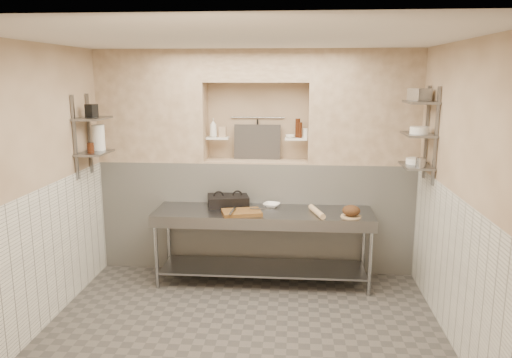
# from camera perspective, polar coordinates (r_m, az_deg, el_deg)

# --- Properties ---
(floor) EXTENTS (4.00, 3.90, 0.10)m
(floor) POSITION_cam_1_polar(r_m,az_deg,el_deg) (5.22, -1.55, -17.30)
(floor) COLOR #4F4A46
(floor) RESTS_ON ground
(ceiling) EXTENTS (4.00, 3.90, 0.10)m
(ceiling) POSITION_cam_1_polar(r_m,az_deg,el_deg) (4.58, -1.76, 16.32)
(ceiling) COLOR silver
(ceiling) RESTS_ON ground
(wall_left) EXTENTS (0.10, 3.90, 2.80)m
(wall_left) POSITION_cam_1_polar(r_m,az_deg,el_deg) (5.32, -24.19, -1.07)
(wall_left) COLOR #C8AF90
(wall_left) RESTS_ON ground
(wall_right) EXTENTS (0.10, 3.90, 2.80)m
(wall_right) POSITION_cam_1_polar(r_m,az_deg,el_deg) (4.91, 22.88, -1.95)
(wall_right) COLOR #C8AF90
(wall_right) RESTS_ON ground
(wall_back) EXTENTS (4.00, 0.10, 2.80)m
(wall_back) POSITION_cam_1_polar(r_m,az_deg,el_deg) (6.64, 0.24, 2.36)
(wall_back) COLOR #C8AF90
(wall_back) RESTS_ON ground
(wall_front) EXTENTS (4.00, 0.10, 2.80)m
(wall_front) POSITION_cam_1_polar(r_m,az_deg,el_deg) (2.80, -6.22, -11.11)
(wall_front) COLOR #C8AF90
(wall_front) RESTS_ON ground
(backwall_lower) EXTENTS (4.00, 0.40, 1.40)m
(backwall_lower) POSITION_cam_1_polar(r_m,az_deg,el_deg) (6.55, 0.07, -4.05)
(backwall_lower) COLOR silver
(backwall_lower) RESTS_ON floor
(alcove_sill) EXTENTS (1.30, 0.40, 0.02)m
(alcove_sill) POSITION_cam_1_polar(r_m,az_deg,el_deg) (6.40, 0.07, 2.09)
(alcove_sill) COLOR #C8AF90
(alcove_sill) RESTS_ON backwall_lower
(backwall_pillar_left) EXTENTS (1.35, 0.40, 1.40)m
(backwall_pillar_left) POSITION_cam_1_polar(r_m,az_deg,el_deg) (6.56, -11.67, 8.16)
(backwall_pillar_left) COLOR #C8AF90
(backwall_pillar_left) RESTS_ON backwall_lower
(backwall_pillar_right) EXTENTS (1.35, 0.40, 1.40)m
(backwall_pillar_right) POSITION_cam_1_polar(r_m,az_deg,el_deg) (6.35, 12.20, 8.02)
(backwall_pillar_right) COLOR #C8AF90
(backwall_pillar_right) RESTS_ON backwall_lower
(backwall_header) EXTENTS (1.30, 0.40, 0.40)m
(backwall_header) POSITION_cam_1_polar(r_m,az_deg,el_deg) (6.31, 0.07, 12.81)
(backwall_header) COLOR #C8AF90
(backwall_header) RESTS_ON backwall_lower
(wainscot_left) EXTENTS (0.02, 3.90, 1.40)m
(wainscot_left) POSITION_cam_1_polar(r_m,az_deg,el_deg) (5.48, -23.01, -8.25)
(wainscot_left) COLOR silver
(wainscot_left) RESTS_ON floor
(wainscot_right) EXTENTS (0.02, 3.90, 1.40)m
(wainscot_right) POSITION_cam_1_polar(r_m,az_deg,el_deg) (5.09, 21.60, -9.62)
(wainscot_right) COLOR silver
(wainscot_right) RESTS_ON floor
(alcove_shelf_left) EXTENTS (0.28, 0.16, 0.02)m
(alcove_shelf_left) POSITION_cam_1_polar(r_m,az_deg,el_deg) (6.41, -4.40, 4.70)
(alcove_shelf_left) COLOR white
(alcove_shelf_left) RESTS_ON backwall_lower
(alcove_shelf_right) EXTENTS (0.28, 0.16, 0.02)m
(alcove_shelf_right) POSITION_cam_1_polar(r_m,az_deg,el_deg) (6.33, 4.60, 4.60)
(alcove_shelf_right) COLOR white
(alcove_shelf_right) RESTS_ON backwall_lower
(utensil_rail) EXTENTS (0.70, 0.02, 0.02)m
(utensil_rail) POSITION_cam_1_polar(r_m,az_deg,el_deg) (6.50, 0.19, 7.04)
(utensil_rail) COLOR gray
(utensil_rail) RESTS_ON wall_back
(hanging_steel) EXTENTS (0.02, 0.02, 0.30)m
(hanging_steel) POSITION_cam_1_polar(r_m,az_deg,el_deg) (6.49, 0.18, 5.53)
(hanging_steel) COLOR black
(hanging_steel) RESTS_ON utensil_rail
(splash_panel) EXTENTS (0.60, 0.08, 0.45)m
(splash_panel) POSITION_cam_1_polar(r_m,az_deg,el_deg) (6.46, 0.14, 4.25)
(splash_panel) COLOR #383330
(splash_panel) RESTS_ON alcove_sill
(shelf_rail_left_a) EXTENTS (0.03, 0.03, 0.95)m
(shelf_rail_left_a) POSITION_cam_1_polar(r_m,az_deg,el_deg) (6.33, -18.50, 4.94)
(shelf_rail_left_a) COLOR slate
(shelf_rail_left_a) RESTS_ON wall_left
(shelf_rail_left_b) EXTENTS (0.03, 0.03, 0.95)m
(shelf_rail_left_b) POSITION_cam_1_polar(r_m,az_deg,el_deg) (5.97, -19.99, 4.46)
(shelf_rail_left_b) COLOR slate
(shelf_rail_left_b) RESTS_ON wall_left
(wall_shelf_left_lower) EXTENTS (0.30, 0.50, 0.02)m
(wall_shelf_left_lower) POSITION_cam_1_polar(r_m,az_deg,el_deg) (6.12, -17.94, 2.87)
(wall_shelf_left_lower) COLOR slate
(wall_shelf_left_lower) RESTS_ON wall_left
(wall_shelf_left_upper) EXTENTS (0.30, 0.50, 0.03)m
(wall_shelf_left_upper) POSITION_cam_1_polar(r_m,az_deg,el_deg) (6.08, -18.18, 6.60)
(wall_shelf_left_upper) COLOR slate
(wall_shelf_left_upper) RESTS_ON wall_left
(shelf_rail_right_a) EXTENTS (0.03, 0.03, 1.05)m
(shelf_rail_right_a) POSITION_cam_1_polar(r_m,az_deg,el_deg) (6.00, 18.89, 5.06)
(shelf_rail_right_a) COLOR slate
(shelf_rail_right_a) RESTS_ON wall_right
(shelf_rail_right_b) EXTENTS (0.03, 0.03, 1.05)m
(shelf_rail_right_b) POSITION_cam_1_polar(r_m,az_deg,el_deg) (5.62, 19.87, 4.57)
(shelf_rail_right_b) COLOR slate
(shelf_rail_right_b) RESTS_ON wall_right
(wall_shelf_right_lower) EXTENTS (0.30, 0.50, 0.02)m
(wall_shelf_right_lower) POSITION_cam_1_polar(r_m,az_deg,el_deg) (5.83, 17.85, 1.45)
(wall_shelf_right_lower) COLOR slate
(wall_shelf_right_lower) RESTS_ON wall_right
(wall_shelf_right_mid) EXTENTS (0.30, 0.50, 0.02)m
(wall_shelf_right_mid) POSITION_cam_1_polar(r_m,az_deg,el_deg) (5.78, 18.07, 4.87)
(wall_shelf_right_mid) COLOR slate
(wall_shelf_right_mid) RESTS_ON wall_right
(wall_shelf_right_upper) EXTENTS (0.30, 0.50, 0.03)m
(wall_shelf_right_upper) POSITION_cam_1_polar(r_m,az_deg,el_deg) (5.75, 18.29, 8.33)
(wall_shelf_right_upper) COLOR slate
(wall_shelf_right_upper) RESTS_ON wall_right
(prep_table) EXTENTS (2.60, 0.70, 0.90)m
(prep_table) POSITION_cam_1_polar(r_m,az_deg,el_deg) (6.02, 0.81, -6.07)
(prep_table) COLOR gray
(prep_table) RESTS_ON floor
(panini_press) EXTENTS (0.55, 0.45, 0.13)m
(panini_press) POSITION_cam_1_polar(r_m,az_deg,el_deg) (6.17, -3.21, -2.50)
(panini_press) COLOR black
(panini_press) RESTS_ON prep_table
(cutting_board) EXTENTS (0.51, 0.42, 0.04)m
(cutting_board) POSITION_cam_1_polar(r_m,az_deg,el_deg) (5.82, -1.65, -3.83)
(cutting_board) COLOR brown
(cutting_board) RESTS_ON prep_table
(knife_blade) EXTENTS (0.25, 0.03, 0.01)m
(knife_blade) POSITION_cam_1_polar(r_m,az_deg,el_deg) (5.87, 0.51, -3.41)
(knife_blade) COLOR gray
(knife_blade) RESTS_ON cutting_board
(tongs) EXTENTS (0.05, 0.29, 0.03)m
(tongs) POSITION_cam_1_polar(r_m,az_deg,el_deg) (5.76, -2.67, -3.63)
(tongs) COLOR gray
(tongs) RESTS_ON cutting_board
(mixing_bowl) EXTENTS (0.25, 0.25, 0.05)m
(mixing_bowl) POSITION_cam_1_polar(r_m,az_deg,el_deg) (6.13, 1.79, -3.00)
(mixing_bowl) COLOR white
(mixing_bowl) RESTS_ON prep_table
(rolling_pin) EXTENTS (0.19, 0.45, 0.07)m
(rolling_pin) POSITION_cam_1_polar(r_m,az_deg,el_deg) (5.84, 6.96, -3.73)
(rolling_pin) COLOR tan
(rolling_pin) RESTS_ON prep_table
(bread_board) EXTENTS (0.23, 0.23, 0.01)m
(bread_board) POSITION_cam_1_polar(r_m,az_deg,el_deg) (5.81, 10.81, -4.22)
(bread_board) COLOR tan
(bread_board) RESTS_ON prep_table
(bread_loaf) EXTENTS (0.20, 0.20, 0.12)m
(bread_loaf) POSITION_cam_1_polar(r_m,az_deg,el_deg) (5.79, 10.83, -3.57)
(bread_loaf) COLOR #4C2D19
(bread_loaf) RESTS_ON bread_board
(bottle_soap) EXTENTS (0.11, 0.11, 0.24)m
(bottle_soap) POSITION_cam_1_polar(r_m,az_deg,el_deg) (6.37, -4.90, 5.83)
(bottle_soap) COLOR white
(bottle_soap) RESTS_ON alcove_shelf_left
(jar_alcove) EXTENTS (0.09, 0.09, 0.13)m
(jar_alcove) POSITION_cam_1_polar(r_m,az_deg,el_deg) (6.39, -3.83, 5.39)
(jar_alcove) COLOR #C8AF90
(jar_alcove) RESTS_ON alcove_shelf_left
(bowl_alcove) EXTENTS (0.15, 0.15, 0.04)m
(bowl_alcove) POSITION_cam_1_polar(r_m,az_deg,el_deg) (6.33, 3.93, 4.89)
(bowl_alcove) COLOR white
(bowl_alcove) RESTS_ON alcove_shelf_right
(condiment_a) EXTENTS (0.05, 0.05, 0.20)m
(condiment_a) POSITION_cam_1_polar(r_m,az_deg,el_deg) (6.32, 5.04, 5.59)
(condiment_a) COLOR #35160A
(condiment_a) RESTS_ON alcove_shelf_right
(condiment_b) EXTENTS (0.06, 0.06, 0.24)m
(condiment_b) POSITION_cam_1_polar(r_m,az_deg,el_deg) (6.35, 4.79, 5.82)
(condiment_b) COLOR #35160A
(condiment_b) RESTS_ON alcove_shelf_right
(condiment_c) EXTENTS (0.07, 0.07, 0.12)m
(condiment_c) POSITION_cam_1_polar(r_m,az_deg,el_deg) (6.36, 5.68, 5.26)
(condiment_c) COLOR white
(condiment_c) RESTS_ON alcove_shelf_right
(jug_left) EXTENTS (0.15, 0.15, 0.30)m
(jug_left) POSITION_cam_1_polar(r_m,az_deg,el_deg) (6.22, -17.57, 4.55)
(jug_left) COLOR white
(jug_left) RESTS_ON wall_shelf_left_lower
(jar_left) EXTENTS (0.08, 0.08, 0.12)m
(jar_left) POSITION_cam_1_polar(r_m,az_deg,el_deg) (6.01, -18.38, 3.39)
(jar_left) COLOR #35160A
(jar_left) RESTS_ON wall_shelf_left_lower
(box_left_upper) EXTENTS (0.14, 0.14, 0.15)m
(box_left_upper) POSITION_cam_1_polar(r_m,az_deg,el_deg) (6.06, -18.28, 7.42)
(box_left_upper) COLOR black
(box_left_upper) RESTS_ON wall_shelf_left_upper
(bowl_right) EXTENTS (0.21, 0.21, 0.06)m
(bowl_right) POSITION_cam_1_polar(r_m,az_deg,el_deg) (5.88, 17.74, 1.98)
(bowl_right) COLOR white
(bowl_right) RESTS_ON wall_shelf_right_lower
(canister_right) EXTENTS (0.11, 0.11, 0.11)m
(canister_right) POSITION_cam_1_polar(r_m,az_deg,el_deg) (5.64, 18.30, 1.78)
(canister_right) COLOR gray
(canister_right) RESTS_ON wall_shelf_right_lower
(bowl_right_mid) EXTENTS (0.21, 0.21, 0.08)m
(bowl_right_mid) POSITION_cam_1_polar(r_m,az_deg,el_deg) (5.74, 18.17, 5.33)
(bowl_right_mid) COLOR white
(bowl_right_mid) RESTS_ON wall_shelf_right_mid
(basket_right) EXTENTS (0.24, 0.26, 0.13)m
(basket_right) POSITION_cam_1_polar(r_m,az_deg,el_deg) (5.81, 18.18, 9.16)
(basket_right) COLOR gray
(basket_right) RESTS_ON wall_shelf_right_upper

